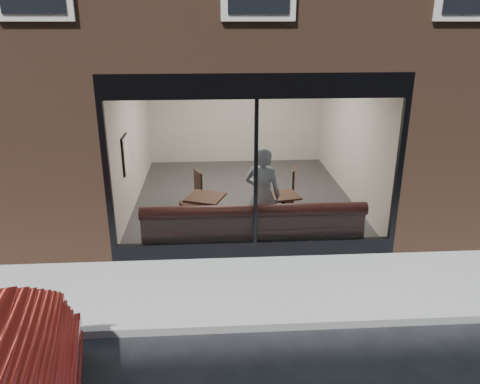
{
  "coord_description": "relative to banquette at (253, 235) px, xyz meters",
  "views": [
    {
      "loc": [
        -0.73,
        -5.35,
        3.98
      ],
      "look_at": [
        -0.24,
        2.4,
        1.1
      ],
      "focal_mm": 35.0,
      "sensor_mm": 36.0,
      "label": 1
    }
  ],
  "objects": [
    {
      "name": "storefront_header",
      "position": [
        0.0,
        -0.4,
        2.77
      ],
      "size": [
        5.0,
        0.1,
        0.4
      ],
      "primitive_type": "cube",
      "color": "black",
      "rests_on": "host_building_upper"
    },
    {
      "name": "ground",
      "position": [
        0.0,
        -2.45,
        -0.23
      ],
      "size": [
        120.0,
        120.0,
        0.0
      ],
      "primitive_type": "plane",
      "color": "black",
      "rests_on": "ground"
    },
    {
      "name": "cafe_wall_back",
      "position": [
        0.0,
        5.54,
        1.37
      ],
      "size": [
        5.0,
        0.0,
        5.0
      ],
      "primitive_type": "plane",
      "rotation": [
        1.57,
        0.0,
        0.0
      ],
      "color": "silver",
      "rests_on": "ground"
    },
    {
      "name": "wall_poster",
      "position": [
        -2.45,
        1.44,
        1.19
      ],
      "size": [
        0.02,
        0.54,
        0.72
      ],
      "primitive_type": "cube",
      "color": "white",
      "rests_on": "cafe_wall_left"
    },
    {
      "name": "storefront_mullion",
      "position": [
        0.0,
        -0.4,
        1.32
      ],
      "size": [
        0.06,
        0.1,
        2.5
      ],
      "primitive_type": "cube",
      "color": "black",
      "rests_on": "storefront_kick"
    },
    {
      "name": "person",
      "position": [
        0.2,
        0.29,
        0.69
      ],
      "size": [
        0.78,
        0.64,
        1.83
      ],
      "primitive_type": "imported",
      "rotation": [
        0.0,
        0.0,
        2.8
      ],
      "color": "#9AB6C9",
      "rests_on": "cafe_floor"
    },
    {
      "name": "storefront_kick",
      "position": [
        0.0,
        -0.4,
        -0.08
      ],
      "size": [
        5.0,
        0.1,
        0.3
      ],
      "primitive_type": "cube",
      "color": "black",
      "rests_on": "ground"
    },
    {
      "name": "cafe_floor",
      "position": [
        0.0,
        2.55,
        -0.21
      ],
      "size": [
        6.0,
        6.0,
        0.0
      ],
      "primitive_type": "plane",
      "color": "#2D2D30",
      "rests_on": "ground"
    },
    {
      "name": "sidewalk_near",
      "position": [
        0.0,
        -1.45,
        -0.22
      ],
      "size": [
        40.0,
        2.0,
        0.01
      ],
      "primitive_type": "cube",
      "color": "gray",
      "rests_on": "ground"
    },
    {
      "name": "cafe_table_left",
      "position": [
        -0.87,
        0.68,
        0.52
      ],
      "size": [
        0.85,
        0.85,
        0.04
      ],
      "primitive_type": "cube",
      "rotation": [
        0.0,
        0.0,
        -0.37
      ],
      "color": "#331C13",
      "rests_on": "cafe_floor"
    },
    {
      "name": "host_building_pier_right",
      "position": [
        3.75,
        5.55,
        1.38
      ],
      "size": [
        2.5,
        12.0,
        3.2
      ],
      "primitive_type": "cube",
      "color": "brown",
      "rests_on": "ground"
    },
    {
      "name": "storefront_glass",
      "position": [
        0.0,
        -0.43,
        1.33
      ],
      "size": [
        4.8,
        0.0,
        4.8
      ],
      "primitive_type": "plane",
      "rotation": [
        1.57,
        0.0,
        0.0
      ],
      "color": "white",
      "rests_on": "storefront_kick"
    },
    {
      "name": "cafe_table_right",
      "position": [
        0.66,
        0.68,
        0.52
      ],
      "size": [
        0.67,
        0.67,
        0.04
      ],
      "primitive_type": "cube",
      "rotation": [
        0.0,
        0.0,
        0.2
      ],
      "color": "#331C13",
      "rests_on": "cafe_floor"
    },
    {
      "name": "cafe_wall_right",
      "position": [
        2.49,
        2.55,
        1.37
      ],
      "size": [
        0.0,
        6.0,
        6.0
      ],
      "primitive_type": "plane",
      "rotation": [
        1.57,
        0.0,
        -1.57
      ],
      "color": "silver",
      "rests_on": "ground"
    },
    {
      "name": "cafe_chair_right",
      "position": [
        0.86,
        1.81,
        0.01
      ],
      "size": [
        0.53,
        0.53,
        0.04
      ],
      "primitive_type": "cube",
      "rotation": [
        0.0,
        0.0,
        2.93
      ],
      "color": "#331C13",
      "rests_on": "cafe_floor"
    },
    {
      "name": "cafe_chair_left",
      "position": [
        -1.2,
        1.62,
        0.01
      ],
      "size": [
        0.51,
        0.51,
        0.04
      ],
      "primitive_type": "cube",
      "rotation": [
        0.0,
        0.0,
        3.54
      ],
      "color": "#331C13",
      "rests_on": "cafe_floor"
    },
    {
      "name": "kerb_near",
      "position": [
        0.0,
        -2.5,
        -0.17
      ],
      "size": [
        40.0,
        0.1,
        0.12
      ],
      "primitive_type": "cube",
      "color": "gray",
      "rests_on": "ground"
    },
    {
      "name": "banquette",
      "position": [
        0.0,
        0.0,
        0.0
      ],
      "size": [
        4.0,
        0.55,
        0.45
      ],
      "primitive_type": "cube",
      "color": "#3B1815",
      "rests_on": "cafe_floor"
    },
    {
      "name": "host_building_backfill",
      "position": [
        0.0,
        8.55,
        1.38
      ],
      "size": [
        5.0,
        6.0,
        3.2
      ],
      "primitive_type": "cube",
      "color": "brown",
      "rests_on": "ground"
    },
    {
      "name": "cafe_wall_left",
      "position": [
        -2.49,
        2.55,
        1.37
      ],
      "size": [
        0.0,
        6.0,
        6.0
      ],
      "primitive_type": "plane",
      "rotation": [
        1.57,
        0.0,
        1.57
      ],
      "color": "silver",
      "rests_on": "ground"
    },
    {
      "name": "cafe_ceiling",
      "position": [
        0.0,
        2.55,
        2.97
      ],
      "size": [
        6.0,
        6.0,
        0.0
      ],
      "primitive_type": "plane",
      "rotation": [
        3.14,
        0.0,
        0.0
      ],
      "color": "white",
      "rests_on": "host_building_upper"
    },
    {
      "name": "host_building_pier_left",
      "position": [
        -3.75,
        5.55,
        1.38
      ],
      "size": [
        2.5,
        12.0,
        3.2
      ],
      "primitive_type": "cube",
      "color": "brown",
      "rests_on": "ground"
    }
  ]
}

